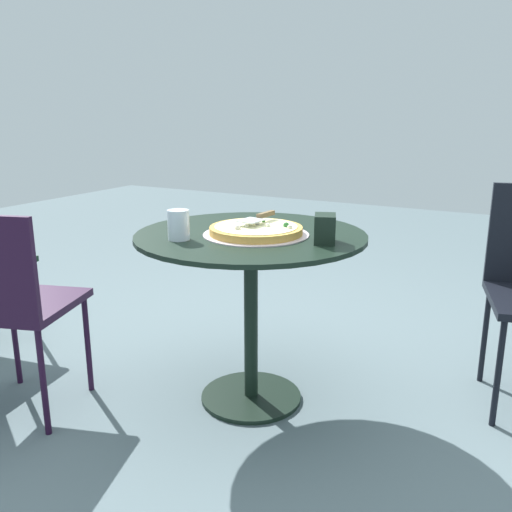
# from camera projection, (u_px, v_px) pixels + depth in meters

# --- Properties ---
(ground_plane) EXTENTS (10.00, 10.00, 0.00)m
(ground_plane) POSITION_uv_depth(u_px,v_px,m) (251.00, 398.00, 2.35)
(ground_plane) COLOR slate
(patio_table) EXTENTS (0.91, 0.91, 0.72)m
(patio_table) POSITION_uv_depth(u_px,v_px,m) (251.00, 272.00, 2.20)
(patio_table) COLOR black
(patio_table) RESTS_ON ground
(pizza_on_tray) EXTENTS (0.41, 0.41, 0.05)m
(pizza_on_tray) POSITION_uv_depth(u_px,v_px,m) (256.00, 230.00, 2.13)
(pizza_on_tray) COLOR silver
(pizza_on_tray) RESTS_ON patio_table
(pizza_server) EXTENTS (0.21, 0.09, 0.02)m
(pizza_server) POSITION_uv_depth(u_px,v_px,m) (259.00, 217.00, 2.17)
(pizza_server) COLOR silver
(pizza_server) RESTS_ON pizza_on_tray
(drinking_cup) EXTENTS (0.08, 0.08, 0.11)m
(drinking_cup) POSITION_uv_depth(u_px,v_px,m) (179.00, 225.00, 2.04)
(drinking_cup) COLOR silver
(drinking_cup) RESTS_ON patio_table
(napkin_dispenser) EXTENTS (0.13, 0.11, 0.10)m
(napkin_dispenser) POSITION_uv_depth(u_px,v_px,m) (325.00, 229.00, 2.00)
(napkin_dispenser) COLOR black
(napkin_dispenser) RESTS_ON patio_table
(patio_chair_far) EXTENTS (0.51, 0.51, 0.84)m
(patio_chair_far) POSITION_uv_depth(u_px,v_px,m) (9.00, 297.00, 2.09)
(patio_chair_far) COLOR black
(patio_chair_far) RESTS_ON ground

